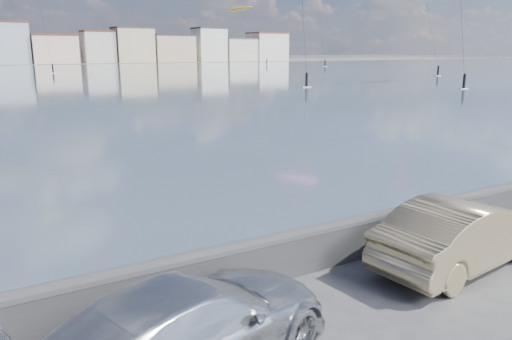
% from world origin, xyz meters
% --- Properties ---
extents(seawall, '(400.00, 0.36, 1.08)m').
position_xyz_m(seawall, '(0.00, 2.70, 0.58)').
color(seawall, '#28282B').
rests_on(seawall, ground).
extents(car_silver, '(5.78, 3.66, 1.56)m').
position_xyz_m(car_silver, '(-2.24, 0.62, 0.78)').
color(car_silver, '#B6B8BC').
rests_on(car_silver, ground).
extents(car_champagne, '(5.09, 2.28, 1.62)m').
position_xyz_m(car_champagne, '(4.86, 1.10, 0.81)').
color(car_champagne, tan).
rests_on(car_champagne, ground).
extents(kitesurfer_5, '(8.70, 16.98, 19.40)m').
position_xyz_m(kitesurfer_5, '(79.21, 147.40, 17.86)').
color(kitesurfer_5, '#BF8C19').
rests_on(kitesurfer_5, ground).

